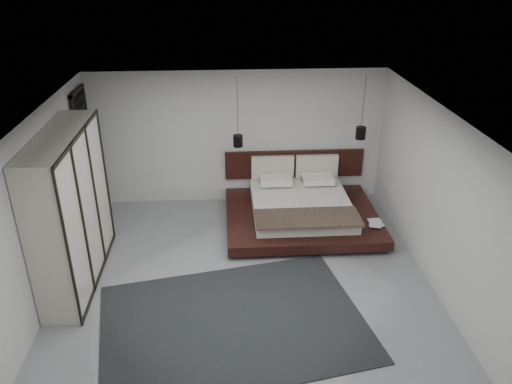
{
  "coord_description": "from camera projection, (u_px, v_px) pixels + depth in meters",
  "views": [
    {
      "loc": [
        -0.26,
        -6.75,
        4.88
      ],
      "look_at": [
        0.26,
        1.2,
        1.02
      ],
      "focal_mm": 35.0,
      "sensor_mm": 36.0,
      "label": 1
    }
  ],
  "objects": [
    {
      "name": "wall_left",
      "position": [
        43.0,
        210.0,
        7.42
      ],
      "size": [
        0.0,
        6.0,
        6.0
      ],
      "primitive_type": "plane",
      "rotation": [
        1.57,
        0.0,
        1.57
      ],
      "color": "silver",
      "rests_on": "floor"
    },
    {
      "name": "floor",
      "position": [
        245.0,
        280.0,
        8.21
      ],
      "size": [
        6.0,
        6.0,
        0.0
      ],
      "primitive_type": "plane",
      "color": "gray",
      "rests_on": "ground"
    },
    {
      "name": "bed",
      "position": [
        301.0,
        208.0,
        9.86
      ],
      "size": [
        2.93,
        2.45,
        1.1
      ],
      "color": "black",
      "rests_on": "floor"
    },
    {
      "name": "rug",
      "position": [
        233.0,
        322.0,
        7.26
      ],
      "size": [
        4.19,
        3.34,
        0.02
      ],
      "primitive_type": "cube",
      "rotation": [
        0.0,
        0.0,
        0.19
      ],
      "color": "black",
      "rests_on": "floor"
    },
    {
      "name": "pendant_right",
      "position": [
        361.0,
        133.0,
        9.76
      ],
      "size": [
        0.2,
        0.2,
        1.25
      ],
      "color": "black",
      "rests_on": "ceiling"
    },
    {
      "name": "book_upper",
      "position": [
        369.0,
        223.0,
        9.28
      ],
      "size": [
        0.31,
        0.37,
        0.02
      ],
      "primitive_type": "imported",
      "rotation": [
        0.0,
        0.0,
        -0.29
      ],
      "color": "#99724C",
      "rests_on": "book_lower"
    },
    {
      "name": "wardrobe",
      "position": [
        71.0,
        210.0,
        7.77
      ],
      "size": [
        0.6,
        2.53,
        2.48
      ],
      "color": "beige",
      "rests_on": "floor"
    },
    {
      "name": "wall_back",
      "position": [
        238.0,
        138.0,
        10.29
      ],
      "size": [
        6.0,
        0.0,
        6.0
      ],
      "primitive_type": "plane",
      "rotation": [
        1.57,
        0.0,
        0.0
      ],
      "color": "silver",
      "rests_on": "floor"
    },
    {
      "name": "pendant_left",
      "position": [
        238.0,
        141.0,
        9.66
      ],
      "size": [
        0.19,
        0.19,
        1.35
      ],
      "color": "black",
      "rests_on": "ceiling"
    },
    {
      "name": "ceiling",
      "position": [
        243.0,
        116.0,
        6.99
      ],
      "size": [
        6.0,
        6.0,
        0.0
      ],
      "primitive_type": "plane",
      "rotation": [
        3.14,
        0.0,
        0.0
      ],
      "color": "white",
      "rests_on": "wall_back"
    },
    {
      "name": "lattice_screen",
      "position": [
        87.0,
        156.0,
        9.67
      ],
      "size": [
        0.05,
        0.9,
        2.6
      ],
      "primitive_type": "cube",
      "color": "black",
      "rests_on": "floor"
    },
    {
      "name": "wall_right",
      "position": [
        436.0,
        198.0,
        7.78
      ],
      "size": [
        0.0,
        6.0,
        6.0
      ],
      "primitive_type": "plane",
      "rotation": [
        1.57,
        0.0,
        -1.57
      ],
      "color": "silver",
      "rests_on": "floor"
    },
    {
      "name": "wall_front",
      "position": [
        258.0,
        343.0,
        4.9
      ],
      "size": [
        6.0,
        0.0,
        6.0
      ],
      "primitive_type": "plane",
      "rotation": [
        -1.57,
        0.0,
        0.0
      ],
      "color": "silver",
      "rests_on": "floor"
    },
    {
      "name": "book_lower",
      "position": [
        370.0,
        223.0,
        9.33
      ],
      "size": [
        0.26,
        0.34,
        0.03
      ],
      "primitive_type": "imported",
      "rotation": [
        0.0,
        0.0,
        0.06
      ],
      "color": "#99724C",
      "rests_on": "bed"
    }
  ]
}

